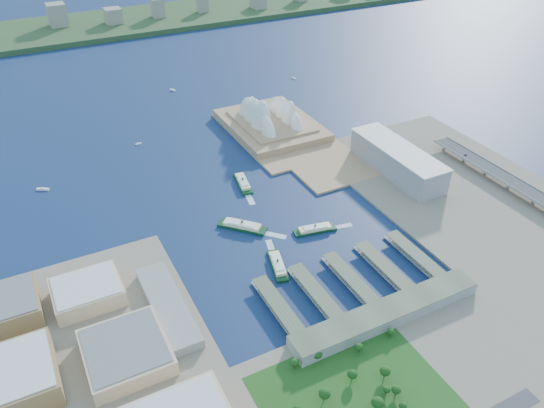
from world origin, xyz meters
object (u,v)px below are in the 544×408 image
toaster_building (397,160)px  ferry_a (242,224)px  opera_house (271,111)px  ferry_d (315,228)px  ferry_c (278,263)px  car_c (465,155)px  ferry_b (243,181)px

toaster_building → ferry_a: size_ratio=2.64×
opera_house → ferry_d: bearing=-106.3°
ferry_c → ferry_d: (68.13, 35.95, -0.10)m
ferry_a → opera_house: bearing=11.7°
opera_house → car_c: size_ratio=36.73×
ferry_a → car_c: car_c is taller
ferry_d → car_c: car_c is taller
ferry_b → ferry_c: ferry_b is taller
ferry_a → ferry_b: bearing=21.2°
opera_house → ferry_d: opera_house is taller
opera_house → toaster_building: size_ratio=1.16×
ferry_a → ferry_d: (73.19, -44.09, -0.75)m
ferry_b → ferry_d: size_ratio=1.07×
ferry_d → car_c: (268.18, 38.96, 10.77)m
opera_house → ferry_a: (-150.37, -219.28, -26.45)m
opera_house → ferry_a: bearing=-124.4°
toaster_building → opera_house: bearing=114.2°
toaster_building → ferry_d: (-167.18, -63.37, -15.70)m
toaster_building → ferry_a: 241.61m
ferry_c → car_c: size_ratio=10.56×
ferry_d → car_c: 271.21m
ferry_d → toaster_building: bearing=-58.9°
ferry_b → ferry_d: (31.95, -132.50, -0.32)m
opera_house → car_c: opera_house is taller
ferry_b → car_c: 314.54m
ferry_c → ferry_b: bearing=-87.4°
ferry_c → ferry_d: 77.03m
toaster_building → ferry_d: size_ratio=3.06×
ferry_c → car_c: car_c is taller
ferry_c → ferry_a: bearing=-71.6°
toaster_building → car_c: toaster_building is taller
toaster_building → ferry_a: toaster_building is taller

